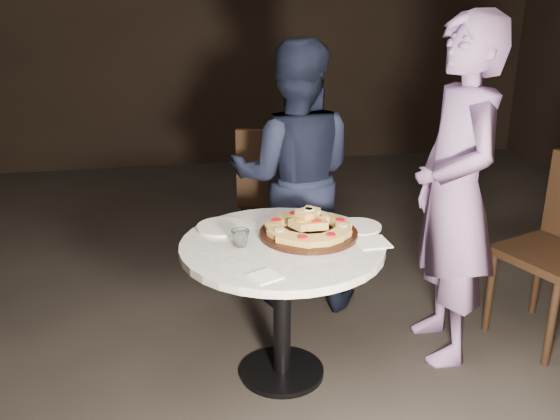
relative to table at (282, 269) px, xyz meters
name	(u,v)px	position (x,y,z in m)	size (l,w,h in m)	color
floor	(303,362)	(0.12, 0.07, -0.53)	(7.00, 7.00, 0.00)	black
table	(282,269)	(0.00, 0.00, 0.00)	(1.15, 1.15, 0.65)	black
serving_board	(309,233)	(0.13, 0.06, 0.13)	(0.43, 0.43, 0.02)	black
focaccia_pile	(309,225)	(0.13, 0.06, 0.17)	(0.38, 0.38, 0.10)	tan
plate_left	(222,227)	(-0.23, 0.21, 0.13)	(0.23, 0.23, 0.01)	white
plate_right	(358,227)	(0.37, 0.11, 0.13)	(0.20, 0.20, 0.01)	white
water_glass	(240,238)	(-0.18, 0.00, 0.16)	(0.08, 0.08, 0.07)	silver
napkin_near	(265,276)	(-0.12, -0.31, 0.12)	(0.11, 0.11, 0.01)	white
napkin_far	(373,243)	(0.38, -0.07, 0.12)	(0.13, 0.13, 0.01)	white
chair_far	(276,189)	(0.17, 1.10, -0.01)	(0.54, 0.55, 0.91)	black
diner_navy	(294,177)	(0.20, 0.71, 0.19)	(0.70, 0.54, 1.43)	black
diner_teal	(455,194)	(0.80, 0.08, 0.26)	(0.58, 0.38, 1.59)	#7D649C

